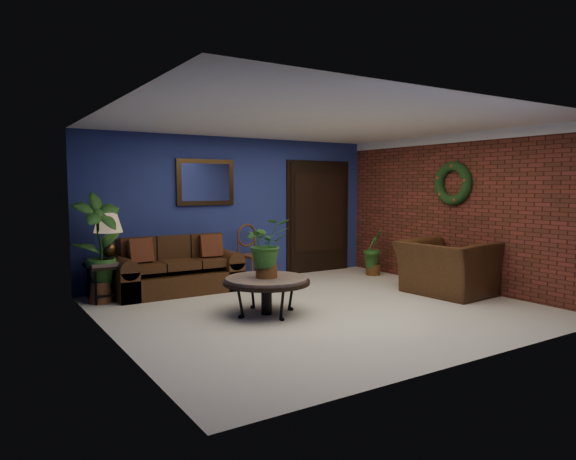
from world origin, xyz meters
TOP-DOWN VIEW (x-y plane):
  - floor at (0.00, 0.00)m, footprint 5.50×5.50m
  - wall_back at (0.00, 2.50)m, footprint 5.50×0.04m
  - wall_left at (-2.75, 0.00)m, footprint 0.04×5.00m
  - wall_right_brick at (2.75, 0.00)m, footprint 0.04×5.00m
  - ceiling at (0.00, 0.00)m, footprint 5.50×5.00m
  - crown_molding at (2.72, 0.00)m, footprint 0.03×5.00m
  - wall_mirror at (-0.60, 2.46)m, footprint 1.02×0.06m
  - closet_door at (1.75, 2.47)m, footprint 1.44×0.06m
  - wreath at (2.69, 0.05)m, footprint 0.16×0.72m
  - sofa at (-1.29, 2.07)m, footprint 1.95×0.84m
  - coffee_table at (-0.79, 0.10)m, footprint 1.13×1.13m
  - end_table at (-2.30, 2.05)m, footprint 0.63×0.63m
  - table_lamp at (-2.30, 2.05)m, footprint 0.41×0.41m
  - side_chair at (0.08, 2.12)m, footprint 0.50×0.50m
  - armchair at (2.15, -0.32)m, footprint 1.20×1.34m
  - coffee_plant at (-0.79, 0.10)m, footprint 0.63×0.57m
  - floor_plant at (2.35, 1.56)m, footprint 0.43×0.37m
  - tall_plant at (-2.45, 1.95)m, footprint 0.79×0.62m

SIDE VIEW (x-z plane):
  - floor at x=0.00m, z-range 0.00..0.00m
  - sofa at x=-1.29m, z-range -0.15..0.73m
  - armchair at x=2.15m, z-range 0.00..0.82m
  - coffee_table at x=-0.79m, z-range 0.18..0.67m
  - end_table at x=-2.30m, z-range 0.15..0.73m
  - floor_plant at x=2.35m, z-range 0.02..0.89m
  - side_chair at x=0.08m, z-range 0.07..1.08m
  - tall_plant at x=-2.45m, z-range 0.07..1.65m
  - coffee_plant at x=-0.79m, z-range 0.52..1.29m
  - table_lamp at x=-2.30m, z-range 0.67..1.35m
  - closet_door at x=1.75m, z-range -0.04..2.14m
  - wall_back at x=0.00m, z-range 0.00..2.50m
  - wall_left at x=-2.75m, z-range 0.00..2.50m
  - wall_right_brick at x=2.75m, z-range 0.00..2.50m
  - wreath at x=2.69m, z-range 1.34..2.06m
  - wall_mirror at x=-0.60m, z-range 1.33..2.10m
  - crown_molding at x=2.72m, z-range 2.36..2.50m
  - ceiling at x=0.00m, z-range 2.49..2.51m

